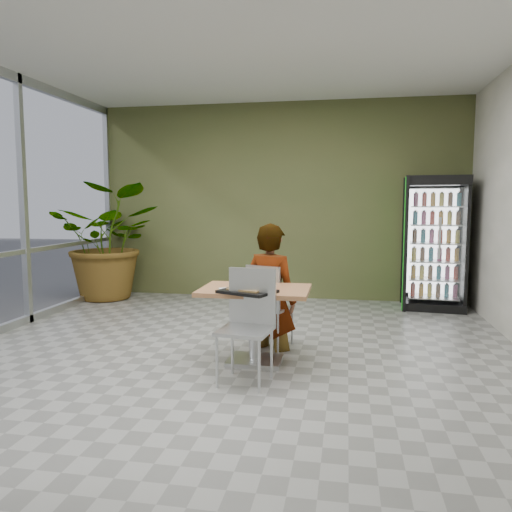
% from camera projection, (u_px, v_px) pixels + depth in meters
% --- Properties ---
extents(ground, '(7.00, 7.00, 0.00)m').
position_uv_depth(ground, '(229.00, 363.00, 4.94)').
color(ground, gray).
rests_on(ground, ground).
extents(room_envelope, '(6.00, 7.00, 3.20)m').
position_uv_depth(room_envelope, '(228.00, 201.00, 4.77)').
color(room_envelope, silver).
rests_on(room_envelope, ground).
extents(dining_table, '(1.06, 0.75, 0.75)m').
position_uv_depth(dining_table, '(255.00, 309.00, 4.90)').
color(dining_table, '#9E6E43').
rests_on(dining_table, ground).
extents(chair_far, '(0.52, 0.52, 0.92)m').
position_uv_depth(chair_far, '(267.00, 300.00, 5.38)').
color(chair_far, '#B3B6B8').
rests_on(chair_far, ground).
extents(chair_near, '(0.49, 0.50, 1.00)m').
position_uv_depth(chair_near, '(249.00, 316.00, 4.43)').
color(chair_near, '#B3B6B8').
rests_on(chair_near, ground).
extents(seated_woman, '(0.71, 0.58, 1.66)m').
position_uv_depth(seated_woman, '(271.00, 300.00, 5.42)').
color(seated_woman, black).
rests_on(seated_woman, ground).
extents(pizza_plate, '(0.31, 0.27, 0.03)m').
position_uv_depth(pizza_plate, '(249.00, 285.00, 4.96)').
color(pizza_plate, silver).
rests_on(pizza_plate, dining_table).
extents(soda_cup, '(0.10, 0.10, 0.17)m').
position_uv_depth(soda_cup, '(270.00, 280.00, 4.87)').
color(soda_cup, silver).
rests_on(soda_cup, dining_table).
extents(napkin_stack, '(0.22, 0.22, 0.02)m').
position_uv_depth(napkin_stack, '(229.00, 290.00, 4.72)').
color(napkin_stack, silver).
rests_on(napkin_stack, dining_table).
extents(cafeteria_tray, '(0.58, 0.51, 0.03)m').
position_uv_depth(cafeteria_tray, '(248.00, 291.00, 4.61)').
color(cafeteria_tray, black).
rests_on(cafeteria_tray, dining_table).
extents(beverage_fridge, '(0.97, 0.78, 1.97)m').
position_uv_depth(beverage_fridge, '(435.00, 243.00, 7.38)').
color(beverage_fridge, black).
rests_on(beverage_fridge, ground).
extents(potted_plant, '(1.95, 1.76, 1.89)m').
position_uv_depth(potted_plant, '(110.00, 241.00, 8.18)').
color(potted_plant, '#245B25').
rests_on(potted_plant, ground).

